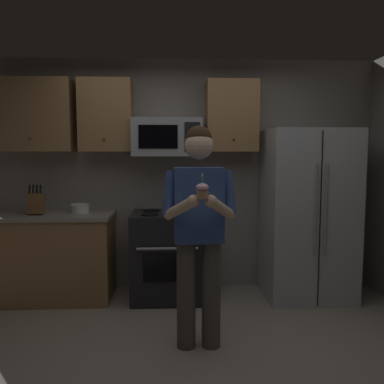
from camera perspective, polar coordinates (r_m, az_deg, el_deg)
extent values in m
plane|color=#9E9384|center=(3.15, -0.80, -23.74)|extent=(6.00, 6.00, 0.00)
cube|color=gray|center=(4.50, -1.67, 2.47)|extent=(4.40, 0.10, 2.60)
cube|color=black|center=(4.25, -3.57, -9.22)|extent=(0.76, 0.66, 0.92)
cube|color=black|center=(3.93, -3.61, -11.03)|extent=(0.48, 0.01, 0.28)
cylinder|color=#99999E|center=(3.86, -3.64, -8.28)|extent=(0.60, 0.03, 0.03)
cylinder|color=black|center=(4.02, -6.20, -3.29)|extent=(0.18, 0.18, 0.01)
cylinder|color=black|center=(4.02, -1.05, -3.27)|extent=(0.18, 0.18, 0.01)
cylinder|color=black|center=(4.30, -5.99, -2.72)|extent=(0.18, 0.18, 0.01)
cylinder|color=black|center=(4.29, -1.18, -2.70)|extent=(0.18, 0.18, 0.01)
cube|color=#9EA0A5|center=(4.23, -3.65, 7.95)|extent=(0.74, 0.40, 0.40)
cube|color=black|center=(4.03, -4.98, 8.06)|extent=(0.40, 0.01, 0.24)
cube|color=black|center=(4.03, 0.05, 8.08)|extent=(0.16, 0.01, 0.30)
cube|color=#B7BABF|center=(4.37, 16.51, -3.14)|extent=(0.90, 0.72, 1.80)
cylinder|color=gray|center=(3.99, 17.67, -2.53)|extent=(0.02, 0.02, 0.90)
cylinder|color=gray|center=(4.02, 19.00, -2.50)|extent=(0.02, 0.02, 0.90)
cube|color=black|center=(4.03, 18.24, -3.90)|extent=(0.01, 0.01, 1.74)
cube|color=#9E7247|center=(4.53, -21.95, 10.32)|extent=(0.80, 0.34, 0.76)
sphere|color=brown|center=(4.35, -22.61, 7.21)|extent=(0.03, 0.03, 0.03)
cube|color=#9E7247|center=(4.35, -12.41, 10.80)|extent=(0.55, 0.34, 0.76)
sphere|color=brown|center=(4.16, -12.74, 7.59)|extent=(0.03, 0.03, 0.03)
cube|color=#9E7247|center=(4.35, 5.77, 10.91)|extent=(0.55, 0.34, 0.76)
sphere|color=brown|center=(4.15, 6.12, 7.70)|extent=(0.03, 0.03, 0.03)
cube|color=#9E7247|center=(4.48, -20.65, -9.06)|extent=(1.40, 0.62, 0.88)
cube|color=gray|center=(4.39, -20.86, -3.23)|extent=(1.44, 0.66, 0.04)
cube|color=brown|center=(4.34, -21.83, -1.62)|extent=(0.16, 0.15, 0.24)
cylinder|color=black|center=(4.33, -22.67, 0.39)|extent=(0.02, 0.04, 0.09)
cylinder|color=black|center=(4.31, -22.22, 0.39)|extent=(0.02, 0.04, 0.09)
cylinder|color=black|center=(4.30, -21.75, 0.39)|extent=(0.02, 0.04, 0.09)
cylinder|color=black|center=(4.29, -21.29, 0.40)|extent=(0.02, 0.04, 0.09)
cylinder|color=white|center=(4.32, -16.08, -2.36)|extent=(0.20, 0.20, 0.09)
torus|color=white|center=(4.31, -16.10, -1.79)|extent=(0.20, 0.20, 0.01)
cylinder|color=#4C4742|center=(3.20, -0.86, -14.79)|extent=(0.15, 0.15, 0.86)
cylinder|color=#4C4742|center=(3.21, 2.83, -14.71)|extent=(0.15, 0.15, 0.86)
cube|color=#334C8C|center=(3.03, 1.01, -1.88)|extent=(0.38, 0.22, 0.58)
sphere|color=beige|center=(3.01, 1.03, 6.85)|extent=(0.22, 0.22, 0.22)
sphere|color=#382314|center=(3.02, 1.02, 7.80)|extent=(0.20, 0.20, 0.20)
cylinder|color=#334C8C|center=(2.98, -3.26, -0.17)|extent=(0.15, 0.18, 0.35)
cylinder|color=beige|center=(2.84, -1.75, -2.42)|extent=(0.26, 0.33, 0.21)
sphere|color=beige|center=(2.70, 0.22, -1.35)|extent=(0.09, 0.09, 0.09)
cylinder|color=#334C8C|center=(3.01, 5.33, -0.12)|extent=(0.15, 0.18, 0.35)
cylinder|color=beige|center=(2.86, 4.28, -2.37)|extent=(0.26, 0.33, 0.21)
sphere|color=beige|center=(2.71, 2.75, -1.33)|extent=(0.09, 0.09, 0.09)
cylinder|color=#A87F56|center=(2.68, 1.52, -0.39)|extent=(0.08, 0.08, 0.06)
ellipsoid|color=#F2B2CC|center=(2.68, 1.52, 0.67)|extent=(0.09, 0.09, 0.06)
cylinder|color=#4CBF66|center=(2.67, 1.53, 1.68)|extent=(0.01, 0.01, 0.06)
ellipsoid|color=#FFD159|center=(2.67, 1.53, 2.48)|extent=(0.01, 0.01, 0.02)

